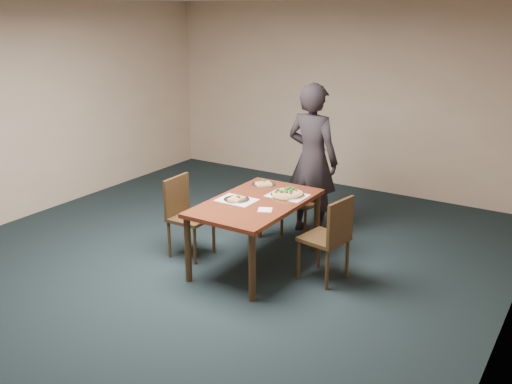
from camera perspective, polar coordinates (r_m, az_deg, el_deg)
The scene contains 13 objects.
ground at distance 6.04m, azimuth -7.65°, elevation -8.87°, with size 8.00×8.00×0.00m, color black.
room_shell at distance 5.48m, azimuth -8.41°, elevation 7.55°, with size 8.00×8.00×8.00m.
dining_table at distance 6.10m, azimuth 0.00°, elevation -1.71°, with size 0.90×1.50×0.75m.
chair_far at distance 7.04m, azimuth 5.12°, elevation -0.25°, with size 0.49×0.49×0.91m.
chair_left at distance 6.48m, azimuth -7.09°, elevation -1.95°, with size 0.43×0.43×0.91m.
chair_right at distance 5.85m, azimuth 7.44°, elevation -4.24°, with size 0.49×0.49×0.91m.
diner at distance 6.98m, azimuth 5.66°, elevation 3.20°, with size 0.68×0.45×1.88m, color black.
placemat_main at distance 6.24m, azimuth 3.15°, elevation -0.35°, with size 0.42×0.32×0.00m, color white.
placemat_near at distance 6.09m, azimuth -1.95°, elevation -0.81°, with size 0.40×0.30×0.00m, color white.
pizza_pan at distance 6.24m, azimuth 3.15°, elevation -0.13°, with size 0.37×0.37×0.07m.
slice_plate_near at distance 6.09m, azimuth -1.94°, elevation -0.70°, with size 0.28×0.28×0.06m.
slice_plate_far at distance 6.61m, azimuth 0.76°, elevation 0.83°, with size 0.28×0.28×0.06m.
napkin at distance 5.79m, azimuth 0.91°, elevation -1.80°, with size 0.14×0.14×0.01m, color white.
Camera 1 is at (3.51, -4.09, 2.74)m, focal length 40.00 mm.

